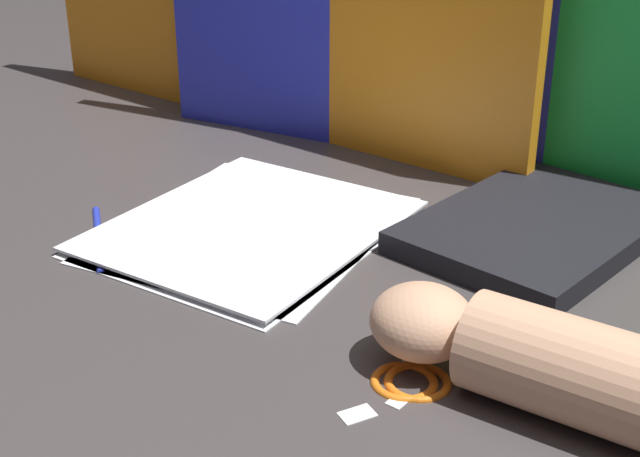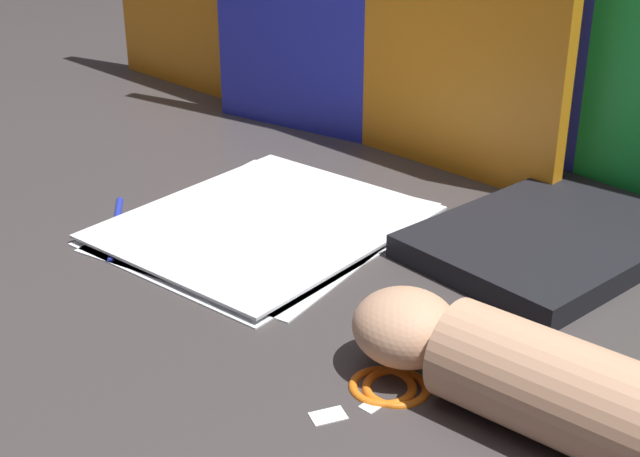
% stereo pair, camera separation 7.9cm
% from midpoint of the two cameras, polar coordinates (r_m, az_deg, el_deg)
% --- Properties ---
extents(ground_plane, '(6.00, 6.00, 0.00)m').
position_cam_midpoint_polar(ground_plane, '(0.81, -4.44, -4.02)').
color(ground_plane, '#3D3838').
extents(paper_stack, '(0.29, 0.33, 0.01)m').
position_cam_midpoint_polar(paper_stack, '(0.93, -6.83, 0.02)').
color(paper_stack, white).
rests_on(paper_stack, ground_plane).
extents(book_closed, '(0.24, 0.31, 0.02)m').
position_cam_midpoint_polar(book_closed, '(0.92, 11.39, 0.01)').
color(book_closed, black).
rests_on(book_closed, ground_plane).
extents(scissors, '(0.12, 0.16, 0.01)m').
position_cam_midpoint_polar(scissors, '(0.71, 2.59, -8.47)').
color(scissors, silver).
rests_on(scissors, ground_plane).
extents(hand_forearm, '(0.29, 0.09, 0.08)m').
position_cam_midpoint_polar(hand_forearm, '(0.65, 11.72, -8.72)').
color(hand_forearm, tan).
rests_on(hand_forearm, ground_plane).
extents(paper_scrap_near, '(0.01, 0.02, 0.00)m').
position_cam_midpoint_polar(paper_scrap_near, '(0.67, 1.65, -11.04)').
color(paper_scrap_near, white).
rests_on(paper_scrap_near, ground_plane).
extents(paper_scrap_far, '(0.03, 0.03, 0.00)m').
position_cam_midpoint_polar(paper_scrap_far, '(0.65, -1.11, -11.89)').
color(paper_scrap_far, white).
rests_on(paper_scrap_far, ground_plane).
extents(pen, '(0.12, 0.11, 0.01)m').
position_cam_midpoint_polar(pen, '(0.94, -16.38, -0.51)').
color(pen, '#2333B2').
rests_on(pen, ground_plane).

